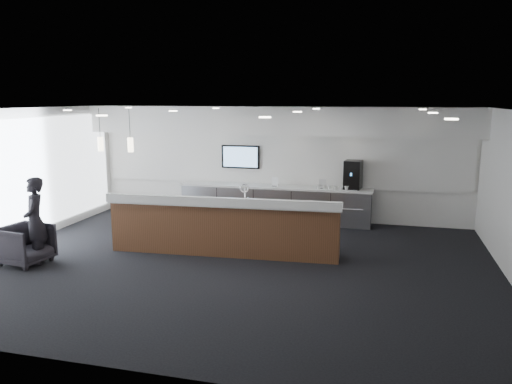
% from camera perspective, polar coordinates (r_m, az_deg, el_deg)
% --- Properties ---
extents(ground, '(10.00, 10.00, 0.00)m').
position_cam_1_polar(ground, '(9.88, -2.47, -8.30)').
color(ground, black).
rests_on(ground, ground).
extents(ceiling, '(10.00, 8.00, 0.02)m').
position_cam_1_polar(ceiling, '(9.34, -2.62, 9.37)').
color(ceiling, black).
rests_on(ceiling, back_wall).
extents(back_wall, '(10.00, 0.02, 3.00)m').
position_cam_1_polar(back_wall, '(13.32, 2.49, 3.32)').
color(back_wall, white).
rests_on(back_wall, ground).
extents(left_wall, '(0.02, 8.00, 3.00)m').
position_cam_1_polar(left_wall, '(11.94, -26.17, 1.35)').
color(left_wall, white).
rests_on(left_wall, ground).
extents(soffit_bulkhead, '(10.00, 0.90, 0.70)m').
position_cam_1_polar(soffit_bulkhead, '(12.78, 2.10, 8.18)').
color(soffit_bulkhead, white).
rests_on(soffit_bulkhead, back_wall).
extents(alcove_panel, '(9.80, 0.06, 1.40)m').
position_cam_1_polar(alcove_panel, '(13.28, 2.46, 3.73)').
color(alcove_panel, white).
rests_on(alcove_panel, back_wall).
extents(window_blinds_wall, '(0.04, 7.36, 2.55)m').
position_cam_1_polar(window_blinds_wall, '(11.91, -26.03, 1.34)').
color(window_blinds_wall, silver).
rests_on(window_blinds_wall, left_wall).
extents(back_credenza, '(5.06, 0.66, 0.95)m').
position_cam_1_polar(back_credenza, '(13.15, 2.12, -1.30)').
color(back_credenza, gray).
rests_on(back_credenza, ground).
extents(wall_tv, '(1.05, 0.08, 0.62)m').
position_cam_1_polar(wall_tv, '(13.46, -1.77, 4.04)').
color(wall_tv, black).
rests_on(wall_tv, back_wall).
extents(pendant_left, '(0.12, 0.12, 0.30)m').
position_cam_1_polar(pendant_left, '(11.04, -13.39, 5.41)').
color(pendant_left, beige).
rests_on(pendant_left, ceiling).
extents(pendant_right, '(0.12, 0.12, 0.30)m').
position_cam_1_polar(pendant_right, '(11.38, -16.53, 5.41)').
color(pendant_right, beige).
rests_on(pendant_right, ceiling).
extents(ceiling_can_lights, '(7.00, 5.00, 0.02)m').
position_cam_1_polar(ceiling_can_lights, '(9.34, -2.62, 9.19)').
color(ceiling_can_lights, silver).
rests_on(ceiling_can_lights, ceiling).
extents(service_counter, '(4.89, 1.09, 1.49)m').
position_cam_1_polar(service_counter, '(10.45, -3.63, -3.93)').
color(service_counter, '#55331C').
rests_on(service_counter, ground).
extents(coffee_machine, '(0.47, 0.57, 0.72)m').
position_cam_1_polar(coffee_machine, '(12.80, 11.04, 1.96)').
color(coffee_machine, black).
rests_on(coffee_machine, back_credenza).
extents(info_sign_left, '(0.17, 0.05, 0.23)m').
position_cam_1_polar(info_sign_left, '(12.96, 2.18, 1.18)').
color(info_sign_left, white).
rests_on(info_sign_left, back_credenza).
extents(info_sign_right, '(0.18, 0.06, 0.24)m').
position_cam_1_polar(info_sign_right, '(12.73, 7.61, 0.94)').
color(info_sign_right, white).
rests_on(info_sign_right, back_credenza).
extents(armchair, '(0.96, 0.94, 0.78)m').
position_cam_1_polar(armchair, '(10.80, -24.84, -5.48)').
color(armchair, black).
rests_on(armchair, ground).
extents(lounge_guest, '(0.67, 0.75, 1.71)m').
position_cam_1_polar(lounge_guest, '(10.67, -23.93, -3.01)').
color(lounge_guest, black).
rests_on(lounge_guest, ground).
extents(cup_0, '(0.11, 0.11, 0.10)m').
position_cam_1_polar(cup_0, '(12.66, 10.32, 0.48)').
color(cup_0, white).
rests_on(cup_0, back_credenza).
extents(cup_1, '(0.15, 0.15, 0.10)m').
position_cam_1_polar(cup_1, '(12.67, 9.68, 0.50)').
color(cup_1, white).
rests_on(cup_1, back_credenza).
extents(cup_2, '(0.14, 0.14, 0.10)m').
position_cam_1_polar(cup_2, '(12.68, 9.05, 0.53)').
color(cup_2, white).
rests_on(cup_2, back_credenza).
extents(cup_3, '(0.14, 0.14, 0.10)m').
position_cam_1_polar(cup_3, '(12.69, 8.43, 0.56)').
color(cup_3, white).
rests_on(cup_3, back_credenza).
extents(cup_4, '(0.15, 0.15, 0.10)m').
position_cam_1_polar(cup_4, '(12.71, 7.80, 0.59)').
color(cup_4, white).
rests_on(cup_4, back_credenza).
extents(cup_5, '(0.12, 0.12, 0.10)m').
position_cam_1_polar(cup_5, '(12.73, 7.17, 0.62)').
color(cup_5, white).
rests_on(cup_5, back_credenza).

